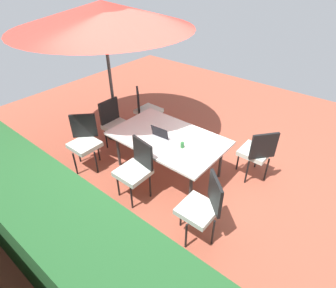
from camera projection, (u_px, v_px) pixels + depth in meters
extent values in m
cube|color=#9E4C38|center=(168.00, 171.00, 4.97)|extent=(10.00, 10.00, 0.02)
cube|color=#235628|center=(49.00, 226.00, 3.21)|extent=(6.30, 0.86, 1.18)
cube|color=silver|center=(168.00, 138.00, 4.56)|extent=(1.89, 1.18, 0.04)
cylinder|color=#333333|center=(221.00, 161.00, 4.63)|extent=(0.05, 0.05, 0.69)
cylinder|color=#333333|center=(151.00, 130.00, 5.46)|extent=(0.05, 0.05, 0.69)
cylinder|color=#333333|center=(191.00, 189.00, 4.07)|extent=(0.05, 0.05, 0.69)
cylinder|color=#333333|center=(118.00, 150.00, 4.90)|extent=(0.05, 0.05, 0.69)
cylinder|color=#4C4C4C|center=(110.00, 78.00, 5.22)|extent=(0.06, 0.06, 2.57)
cone|color=red|center=(102.00, 14.00, 4.58)|extent=(3.17, 3.17, 0.43)
cylinder|color=black|center=(117.00, 134.00, 5.93)|extent=(0.44, 0.44, 0.06)
cube|color=silver|center=(198.00, 210.00, 3.55)|extent=(0.46, 0.46, 0.08)
cube|color=black|center=(215.00, 193.00, 3.43)|extent=(0.35, 0.32, 0.45)
cylinder|color=black|center=(181.00, 215.00, 3.82)|extent=(0.03, 0.03, 0.45)
cylinder|color=black|center=(186.00, 236.00, 3.53)|extent=(0.03, 0.03, 0.45)
cylinder|color=black|center=(206.00, 212.00, 3.87)|extent=(0.03, 0.03, 0.45)
cylinder|color=black|center=(213.00, 232.00, 3.58)|extent=(0.03, 0.03, 0.45)
cube|color=silver|center=(255.00, 152.00, 4.60)|extent=(0.46, 0.46, 0.08)
cube|color=black|center=(264.00, 146.00, 4.28)|extent=(0.31, 0.36, 0.45)
cylinder|color=black|center=(257.00, 157.00, 4.92)|extent=(0.03, 0.03, 0.45)
cylinder|color=black|center=(238.00, 159.00, 4.86)|extent=(0.03, 0.03, 0.45)
cylinder|color=black|center=(267.00, 169.00, 4.63)|extent=(0.03, 0.03, 0.45)
cylinder|color=black|center=(247.00, 172.00, 4.57)|extent=(0.03, 0.03, 0.45)
cube|color=silver|center=(118.00, 126.00, 5.29)|extent=(0.46, 0.46, 0.08)
cube|color=black|center=(109.00, 111.00, 5.25)|extent=(0.05, 0.44, 0.45)
cylinder|color=black|center=(118.00, 145.00, 5.23)|extent=(0.03, 0.03, 0.45)
cylinder|color=black|center=(132.00, 137.00, 5.46)|extent=(0.03, 0.03, 0.45)
cylinder|color=black|center=(106.00, 138.00, 5.42)|extent=(0.03, 0.03, 0.45)
cylinder|color=black|center=(120.00, 131.00, 5.65)|extent=(0.03, 0.03, 0.45)
cube|color=silver|center=(149.00, 111.00, 5.82)|extent=(0.46, 0.46, 0.08)
cube|color=black|center=(138.00, 100.00, 5.64)|extent=(0.35, 0.32, 0.45)
cylinder|color=black|center=(158.00, 125.00, 5.84)|extent=(0.03, 0.03, 0.45)
cylinder|color=black|center=(156.00, 117.00, 6.13)|extent=(0.03, 0.03, 0.45)
cylinder|color=black|center=(142.00, 127.00, 5.80)|extent=(0.03, 0.03, 0.45)
cylinder|color=black|center=(140.00, 118.00, 6.09)|extent=(0.03, 0.03, 0.45)
cube|color=silver|center=(133.00, 173.00, 4.16)|extent=(0.46, 0.46, 0.08)
cube|color=black|center=(143.00, 153.00, 4.13)|extent=(0.44, 0.10, 0.45)
cylinder|color=black|center=(118.00, 185.00, 4.32)|extent=(0.03, 0.03, 0.45)
cylinder|color=black|center=(132.00, 197.00, 4.10)|extent=(0.03, 0.03, 0.45)
cylinder|color=black|center=(136.00, 175.00, 4.52)|extent=(0.03, 0.03, 0.45)
cylinder|color=black|center=(150.00, 186.00, 4.30)|extent=(0.03, 0.03, 0.45)
cube|color=silver|center=(85.00, 145.00, 4.77)|extent=(0.46, 0.46, 0.08)
cube|color=black|center=(84.00, 126.00, 4.79)|extent=(0.33, 0.34, 0.45)
cylinder|color=black|center=(75.00, 164.00, 4.76)|extent=(0.03, 0.03, 0.45)
cylinder|color=black|center=(96.00, 162.00, 4.79)|extent=(0.03, 0.03, 0.45)
cylinder|color=black|center=(79.00, 152.00, 5.05)|extent=(0.03, 0.03, 0.45)
cylinder|color=black|center=(98.00, 150.00, 5.08)|extent=(0.03, 0.03, 0.45)
cube|color=#B7B7BC|center=(164.00, 135.00, 4.58)|extent=(0.34, 0.25, 0.02)
cube|color=black|center=(160.00, 132.00, 4.44)|extent=(0.32, 0.08, 0.20)
cylinder|color=#286B33|center=(182.00, 145.00, 4.27)|extent=(0.06, 0.06, 0.10)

